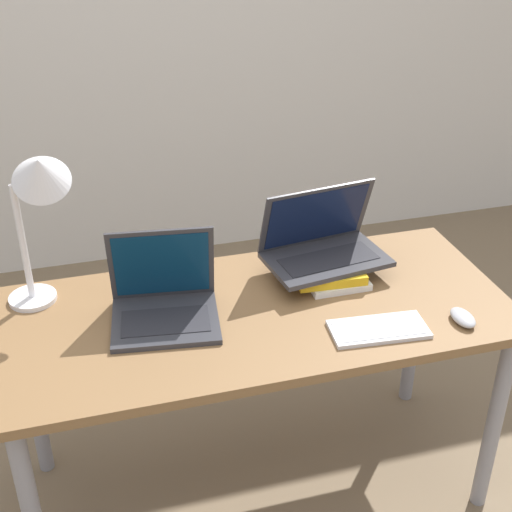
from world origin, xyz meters
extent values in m
cube|color=brown|center=(0.00, 0.33, 0.70)|extent=(1.50, 0.66, 0.03)
cylinder|color=gray|center=(0.69, 0.06, 0.34)|extent=(0.05, 0.05, 0.69)
cylinder|color=gray|center=(-0.69, 0.60, 0.34)|extent=(0.05, 0.05, 0.69)
cylinder|color=gray|center=(0.69, 0.60, 0.34)|extent=(0.05, 0.05, 0.69)
cube|color=#333338|center=(-0.27, 0.33, 0.72)|extent=(0.33, 0.29, 0.02)
cube|color=#232328|center=(-0.27, 0.32, 0.73)|extent=(0.26, 0.16, 0.00)
cube|color=#333338|center=(-0.26, 0.43, 0.85)|extent=(0.31, 0.10, 0.25)
cube|color=#0A2D4C|center=(-0.26, 0.43, 0.85)|extent=(0.27, 0.09, 0.22)
cube|color=white|center=(0.28, 0.45, 0.73)|extent=(0.18, 0.24, 0.02)
cube|color=gold|center=(0.25, 0.44, 0.75)|extent=(0.22, 0.22, 0.03)
cube|color=#333338|center=(0.26, 0.46, 0.77)|extent=(0.40, 0.28, 0.02)
cube|color=#232328|center=(0.26, 0.44, 0.78)|extent=(0.32, 0.16, 0.00)
cube|color=#333338|center=(0.25, 0.54, 0.89)|extent=(0.38, 0.12, 0.22)
cube|color=#0F1938|center=(0.25, 0.53, 0.89)|extent=(0.34, 0.11, 0.19)
cube|color=silver|center=(0.30, 0.13, 0.72)|extent=(0.28, 0.15, 0.01)
cube|color=silver|center=(0.30, 0.13, 0.73)|extent=(0.26, 0.12, 0.00)
ellipsoid|color=#B2B2B7|center=(0.55, 0.11, 0.73)|extent=(0.06, 0.10, 0.03)
cylinder|color=white|center=(-0.63, 0.56, 0.72)|extent=(0.14, 0.14, 0.01)
cylinder|color=white|center=(-0.63, 0.56, 0.91)|extent=(0.02, 0.02, 0.36)
cone|color=white|center=(-0.55, 0.52, 1.14)|extent=(0.16, 0.19, 0.17)
camera|label=1|loc=(-0.47, -1.34, 1.88)|focal=50.00mm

